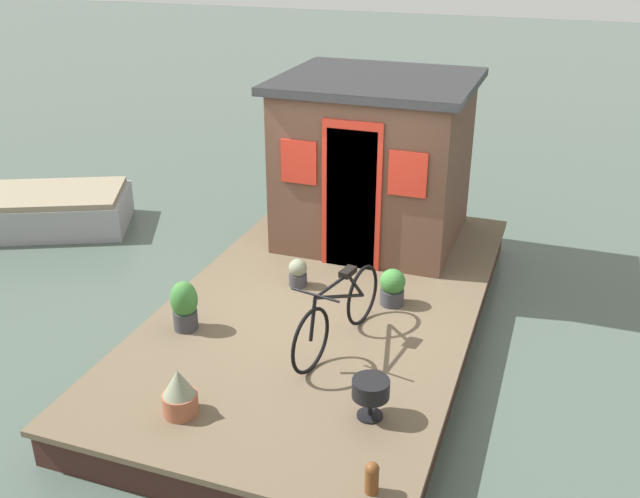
% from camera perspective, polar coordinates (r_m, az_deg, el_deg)
% --- Properties ---
extents(ground_plane, '(60.00, 60.00, 0.00)m').
position_cam_1_polar(ground_plane, '(8.18, 0.47, -6.50)').
color(ground_plane, '#47564C').
extents(houseboat_deck, '(5.96, 3.27, 0.41)m').
position_cam_1_polar(houseboat_deck, '(8.08, 0.48, -5.26)').
color(houseboat_deck, brown).
rests_on(houseboat_deck, ground_plane).
extents(houseboat_cabin, '(2.15, 2.37, 2.10)m').
position_cam_1_polar(houseboat_cabin, '(9.21, 4.36, 7.10)').
color(houseboat_cabin, brown).
rests_on(houseboat_cabin, houseboat_deck).
extents(bicycle, '(1.64, 0.51, 0.77)m').
position_cam_1_polar(bicycle, '(6.99, 1.45, -5.10)').
color(bicycle, black).
rests_on(bicycle, houseboat_deck).
extents(potted_plant_thyme, '(0.30, 0.30, 0.43)m').
position_cam_1_polar(potted_plant_thyme, '(6.27, -11.10, -11.17)').
color(potted_plant_thyme, '#935138').
rests_on(potted_plant_thyme, houseboat_deck).
extents(potted_plant_rosemary, '(0.28, 0.28, 0.41)m').
position_cam_1_polar(potted_plant_rosemary, '(7.83, 5.76, -3.01)').
color(potted_plant_rosemary, '#38383D').
rests_on(potted_plant_rosemary, houseboat_deck).
extents(potted_plant_ivy, '(0.28, 0.28, 0.53)m').
position_cam_1_polar(potted_plant_ivy, '(7.43, -10.71, -4.42)').
color(potted_plant_ivy, '#38383D').
rests_on(potted_plant_ivy, houseboat_deck).
extents(potted_plant_succulent, '(0.21, 0.21, 0.33)m').
position_cam_1_polar(potted_plant_succulent, '(8.20, -1.77, -1.89)').
color(potted_plant_succulent, '#38383D').
rests_on(potted_plant_succulent, houseboat_deck).
extents(charcoal_grill, '(0.32, 0.32, 0.37)m').
position_cam_1_polar(charcoal_grill, '(6.10, 4.05, -11.12)').
color(charcoal_grill, black).
rests_on(charcoal_grill, houseboat_deck).
extents(mooring_bollard, '(0.11, 0.11, 0.27)m').
position_cam_1_polar(mooring_bollard, '(5.49, 4.14, -17.56)').
color(mooring_bollard, brown).
rests_on(mooring_bollard, houseboat_deck).
extents(dinghy_boat, '(2.56, 3.55, 0.58)m').
position_cam_1_polar(dinghy_boat, '(11.64, -23.17, 2.78)').
color(dinghy_boat, '#99999E').
rests_on(dinghy_boat, ground_plane).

